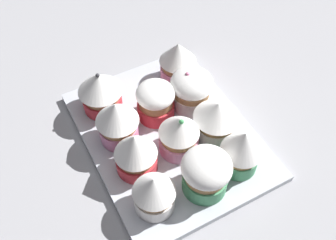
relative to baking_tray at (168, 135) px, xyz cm
name	(u,v)px	position (x,y,z in cm)	size (l,w,h in cm)	color
ground_plane	(168,143)	(0.00, 0.00, -2.10)	(180.00, 180.00, 3.00)	#9E9EA3
baking_tray	(168,135)	(0.00, 0.00, 0.00)	(30.13, 23.63, 1.20)	silver
cupcake_0	(242,150)	(-9.85, -5.90, 4.63)	(5.82, 5.82, 7.60)	#4C9E6B
cupcake_1	(216,119)	(-3.50, -6.03, 4.20)	(6.78, 6.78, 6.83)	white
cupcake_2	(191,89)	(3.21, -5.81, 4.17)	(6.56, 6.56, 7.03)	white
cupcake_3	(178,61)	(9.38, -6.83, 4.44)	(6.05, 6.05, 7.46)	pink
cupcake_4	(208,172)	(-10.38, -0.33, 4.15)	(6.66, 6.66, 6.80)	#4C9E6B
cupcake_5	(180,133)	(-3.25, -0.23, 4.10)	(5.80, 5.80, 7.16)	pink
cupcake_6	(155,101)	(3.95, 0.08, 3.85)	(5.88, 5.88, 6.37)	#D1333D
cupcake_7	(154,192)	(-9.64, 7.14, 3.93)	(5.61, 5.61, 6.50)	white
cupcake_8	(136,152)	(-3.31, 6.71, 4.33)	(5.94, 5.94, 7.31)	#D1333D
cupcake_9	(117,121)	(2.57, 6.77, 4.56)	(6.26, 6.26, 7.54)	pink
cupcake_10	(100,90)	(9.32, 6.66, 4.46)	(6.84, 6.84, 7.49)	#D1333D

